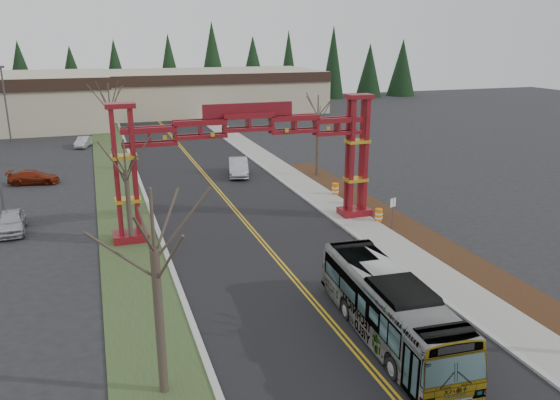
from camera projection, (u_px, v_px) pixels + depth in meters
name	position (u px, v px, depth m)	size (l,w,h in m)	color
ground	(375.00, 373.00, 21.49)	(200.00, 200.00, 0.00)	black
road	(226.00, 200.00, 44.14)	(12.00, 110.00, 0.02)	black
lane_line_left	(225.00, 200.00, 44.10)	(0.12, 100.00, 0.01)	gold
lane_line_right	(228.00, 200.00, 44.17)	(0.12, 100.00, 0.01)	gold
curb_right	(298.00, 193.00, 46.02)	(0.30, 110.00, 0.15)	#ADAEA9
sidewalk_right	(313.00, 191.00, 46.47)	(2.60, 110.00, 0.14)	gray
landscape_strip	(444.00, 250.00, 33.69)	(2.60, 50.00, 0.12)	black
grass_median	(124.00, 210.00, 41.66)	(4.00, 110.00, 0.08)	#314522
curb_left	(149.00, 207.00, 42.22)	(0.30, 110.00, 0.15)	#ADAEA9
gateway_arch	(249.00, 143.00, 36.08)	(18.20, 1.60, 8.90)	#5D0C16
retail_building_east	(208.00, 91.00, 96.03)	(38.00, 20.30, 7.00)	#BCAE90
conifer_treeline	(144.00, 71.00, 103.07)	(116.10, 5.60, 13.00)	black
transit_bus	(389.00, 308.00, 23.60)	(2.48, 10.60, 2.95)	#AEB2B6
silver_sedan	(238.00, 167.00, 51.80)	(1.75, 5.01, 1.65)	#A5A8AD
parked_car_near_a	(11.00, 222.00, 36.79)	(1.73, 4.29, 1.46)	silver
parked_car_mid_a	(34.00, 177.00, 48.87)	(1.75, 4.31, 1.25)	maroon
parked_car_far_a	(84.00, 142.00, 65.21)	(1.30, 3.74, 1.23)	#A7AAAF
bare_tree_median_near	(154.00, 251.00, 18.75)	(3.39, 3.39, 7.92)	#382D26
bare_tree_median_mid	(126.00, 172.00, 33.41)	(2.99, 2.99, 6.79)	#382D26
bare_tree_median_far	(110.00, 107.00, 52.80)	(3.42, 3.42, 8.46)	#382D26
bare_tree_right_far	(318.00, 116.00, 50.19)	(2.92, 2.92, 7.63)	#382D26
light_pole_far	(5.00, 99.00, 66.62)	(0.81, 0.40, 9.33)	#3F3F44
street_sign	(393.00, 207.00, 37.05)	(0.49, 0.20, 2.23)	#3F3F44
barrel_south	(379.00, 216.00, 38.82)	(0.54, 0.54, 0.99)	orange
barrel_mid	(349.00, 199.00, 42.76)	(0.51, 0.51, 0.95)	orange
barrel_north	(335.00, 189.00, 45.30)	(0.57, 0.57, 1.06)	orange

